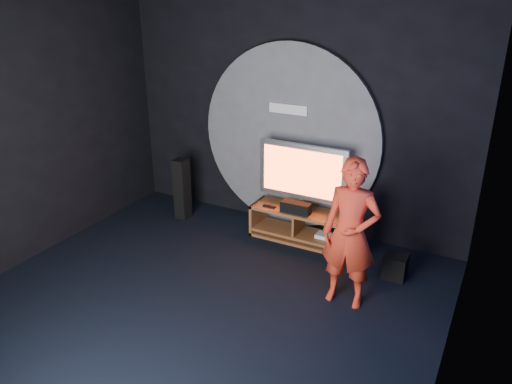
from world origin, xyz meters
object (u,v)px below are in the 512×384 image
media_console (299,227)px  tower_speaker_left (182,189)px  tv (302,174)px  player (350,234)px  tower_speaker_right (353,227)px  subwoofer (395,266)px

media_console → tower_speaker_left: 1.85m
tv → player: size_ratio=0.74×
media_console → tower_speaker_left: size_ratio=1.42×
media_console → player: size_ratio=0.78×
tower_speaker_left → tower_speaker_right: (2.64, -0.04, 0.00)m
media_console → subwoofer: bearing=-13.8°
subwoofer → tower_speaker_right: bearing=165.1°
media_console → player: (1.04, -1.09, 0.64)m
tower_speaker_left → tower_speaker_right: same height
subwoofer → player: bearing=-116.1°
tv → tower_speaker_left: 1.90m
tower_speaker_left → tower_speaker_right: 2.64m
tower_speaker_left → player: (2.87, -0.94, 0.37)m
tower_speaker_left → media_console: bearing=4.7°
tv → tower_speaker_left: bearing=-173.2°
tv → tower_speaker_right: (0.82, -0.25, -0.48)m
subwoofer → player: 1.08m
tv → player: (1.04, -1.16, -0.11)m
tower_speaker_right → player: size_ratio=0.55×
tv → subwoofer: size_ratio=4.19×
media_console → tv: 0.75m
tower_speaker_left → subwoofer: size_ratio=3.13×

